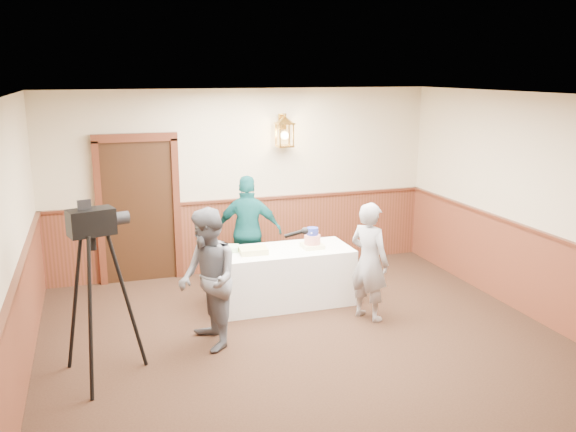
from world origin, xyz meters
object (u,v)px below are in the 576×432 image
object	(u,v)px
tiered_cake	(312,240)
tv_camera_rig	(98,304)
display_table	(283,276)
baker	(369,261)
sheet_cake_yellow	(253,251)
assistant_p	(249,231)
sheet_cake_green	(228,248)
interviewer	(208,279)

from	to	relation	value
tiered_cake	tv_camera_rig	xyz separation A→B (m)	(-2.77, -1.34, -0.07)
display_table	tv_camera_rig	bearing A→B (deg)	-149.84
baker	tv_camera_rig	world-z (taller)	tv_camera_rig
tiered_cake	tv_camera_rig	distance (m)	3.08
sheet_cake_yellow	assistant_p	size ratio (longest dim) A/B	0.22
sheet_cake_green	interviewer	size ratio (longest dim) A/B	0.17
sheet_cake_yellow	baker	bearing A→B (deg)	-31.26
interviewer	tv_camera_rig	size ratio (longest dim) A/B	0.91
sheet_cake_yellow	tv_camera_rig	bearing A→B (deg)	-145.69
sheet_cake_yellow	sheet_cake_green	distance (m)	0.36
assistant_p	sheet_cake_green	bearing A→B (deg)	74.12
baker	assistant_p	distance (m)	2.00
tiered_cake	sheet_cake_green	world-z (taller)	tiered_cake
assistant_p	tv_camera_rig	bearing A→B (deg)	64.86
sheet_cake_green	baker	bearing A→B (deg)	-32.17
interviewer	assistant_p	xyz separation A→B (m)	(0.94, 1.84, 0.01)
tiered_cake	baker	distance (m)	0.92
sheet_cake_yellow	interviewer	bearing A→B (deg)	-128.78
display_table	baker	bearing A→B (deg)	-43.89
interviewer	sheet_cake_yellow	bearing A→B (deg)	134.89
display_table	sheet_cake_yellow	world-z (taller)	sheet_cake_yellow
interviewer	baker	size ratio (longest dim) A/B	1.07
tiered_cake	baker	xyz separation A→B (m)	(0.46, -0.78, -0.11)
baker	tv_camera_rig	size ratio (longest dim) A/B	0.85
baker	tv_camera_rig	bearing A→B (deg)	71.80
tiered_cake	tv_camera_rig	size ratio (longest dim) A/B	0.16
assistant_p	baker	bearing A→B (deg)	142.70
tiered_cake	assistant_p	world-z (taller)	assistant_p
tiered_cake	baker	size ratio (longest dim) A/B	0.18
display_table	assistant_p	size ratio (longest dim) A/B	1.11
assistant_p	tv_camera_rig	world-z (taller)	tv_camera_rig
sheet_cake_green	tv_camera_rig	xyz separation A→B (m)	(-1.66, -1.55, 0.01)
sheet_cake_yellow	baker	distance (m)	1.50
baker	tiered_cake	bearing A→B (deg)	2.75
display_table	sheet_cake_yellow	xyz separation A→B (m)	(-0.42, -0.05, 0.41)
display_table	assistant_p	world-z (taller)	assistant_p
baker	interviewer	bearing A→B (deg)	67.26
tiered_cake	assistant_p	size ratio (longest dim) A/B	0.17
sheet_cake_yellow	sheet_cake_green	size ratio (longest dim) A/B	1.27
display_table	sheet_cake_yellow	size ratio (longest dim) A/B	5.09
tiered_cake	interviewer	world-z (taller)	interviewer
sheet_cake_yellow	tv_camera_rig	distance (m)	2.36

